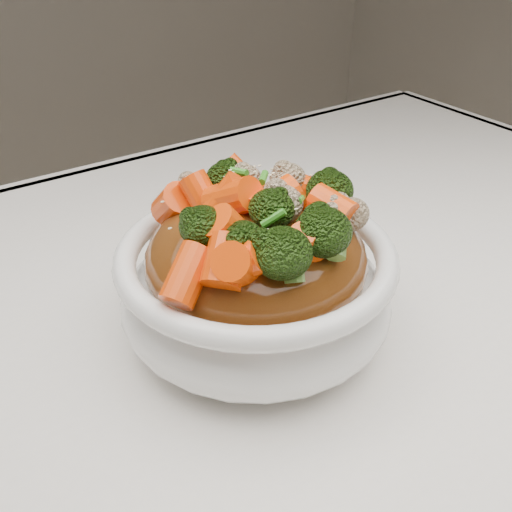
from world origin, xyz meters
TOP-DOWN VIEW (x-y plane):
  - tablecloth at (0.00, 0.00)m, footprint 1.20×0.80m
  - bowl at (0.03, 0.01)m, footprint 0.21×0.21m
  - sauce_base at (0.03, 0.01)m, footprint 0.17×0.17m
  - carrots at (0.03, 0.01)m, footprint 0.17×0.17m
  - broccoli at (0.03, 0.01)m, footprint 0.17×0.17m
  - cauliflower at (0.03, 0.01)m, footprint 0.17×0.17m
  - scallions at (0.03, 0.01)m, footprint 0.12×0.12m
  - sesame_seeds at (0.03, 0.01)m, footprint 0.15×0.15m

SIDE VIEW (x-z plane):
  - tablecloth at x=0.00m, z-range 0.71..0.75m
  - bowl at x=0.03m, z-range 0.75..0.83m
  - sauce_base at x=0.03m, z-range 0.77..0.87m
  - cauliflower at x=0.03m, z-range 0.86..0.89m
  - broccoli at x=0.03m, z-range 0.86..0.90m
  - carrots at x=0.03m, z-range 0.86..0.90m
  - scallions at x=0.03m, z-range 0.87..0.89m
  - sesame_seeds at x=0.03m, z-range 0.88..0.88m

